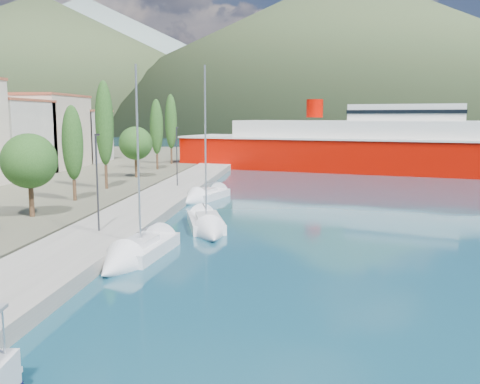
# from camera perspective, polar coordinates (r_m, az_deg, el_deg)

# --- Properties ---
(ground) EXTENTS (1400.00, 1400.00, 0.00)m
(ground) POSITION_cam_1_polar(r_m,az_deg,el_deg) (137.30, 4.62, 4.70)
(ground) COLOR navy
(quay) EXTENTS (5.00, 88.00, 0.80)m
(quay) POSITION_cam_1_polar(r_m,az_deg,el_deg) (45.36, -9.78, -1.61)
(quay) COLOR gray
(quay) RESTS_ON ground
(hills_far) EXTENTS (1480.00, 900.00, 180.00)m
(hills_far) POSITION_cam_1_polar(r_m,az_deg,el_deg) (653.71, 18.42, 13.72)
(hills_far) COLOR gray
(hills_far) RESTS_ON ground
(hills_near) EXTENTS (1010.00, 520.00, 115.00)m
(hills_near) POSITION_cam_1_polar(r_m,az_deg,el_deg) (403.02, 20.11, 13.42)
(hills_near) COLOR #394729
(hills_near) RESTS_ON ground
(tree_row) EXTENTS (3.97, 63.62, 10.78)m
(tree_row) POSITION_cam_1_polar(r_m,az_deg,el_deg) (53.36, -14.98, 5.41)
(tree_row) COLOR #47301E
(tree_row) RESTS_ON land_strip
(lamp_posts) EXTENTS (0.15, 47.38, 6.06)m
(lamp_posts) POSITION_cam_1_polar(r_m,az_deg,el_deg) (33.70, -15.39, 1.23)
(lamp_posts) COLOR #2D2D33
(lamp_posts) RESTS_ON quay
(sailboat_near) EXTENTS (3.35, 8.37, 11.69)m
(sailboat_near) POSITION_cam_1_polar(r_m,az_deg,el_deg) (29.73, -11.78, -6.93)
(sailboat_near) COLOR silver
(sailboat_near) RESTS_ON ground
(sailboat_mid) EXTENTS (4.42, 8.85, 12.31)m
(sailboat_mid) POSITION_cam_1_polar(r_m,az_deg,el_deg) (36.71, -3.37, -3.93)
(sailboat_mid) COLOR silver
(sailboat_mid) RESTS_ON ground
(sailboat_far) EXTENTS (4.49, 7.78, 10.90)m
(sailboat_far) POSITION_cam_1_polar(r_m,az_deg,el_deg) (50.47, -4.40, -0.65)
(sailboat_far) COLOR silver
(sailboat_far) RESTS_ON ground
(ferry) EXTENTS (56.80, 26.86, 11.07)m
(ferry) POSITION_cam_1_polar(r_m,az_deg,el_deg) (80.68, 13.35, 4.59)
(ferry) COLOR #B50A00
(ferry) RESTS_ON ground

